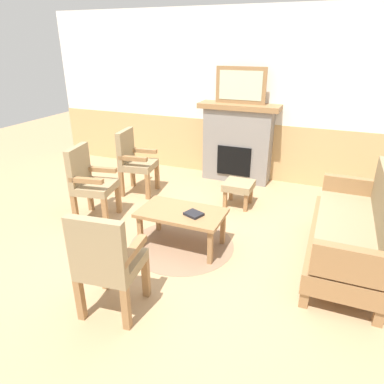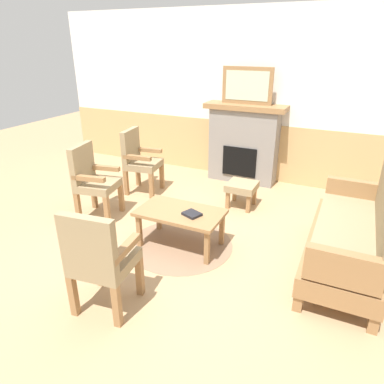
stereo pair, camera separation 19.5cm
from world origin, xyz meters
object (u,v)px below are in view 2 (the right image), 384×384
Objects in this scene: footstool at (242,188)px; armchair_front_left at (99,257)px; fireplace at (244,143)px; armchair_near_fireplace at (92,178)px; book_on_table at (192,214)px; couch at (352,235)px; framed_picture at (247,86)px; coffee_table at (181,215)px; armchair_by_window_left at (139,158)px.

footstool is 0.41× the size of armchair_front_left.
armchair_near_fireplace is at bearing -123.18° from fireplace.
book_on_table reaches higher than footstool.
couch is 2.46m from armchair_front_left.
fireplace is 0.72× the size of couch.
footstool is 2.05m from armchair_near_fireplace.
framed_picture reaches higher than coffee_table.
coffee_table is 0.98× the size of armchair_front_left.
framed_picture reaches higher than armchair_front_left.
couch is 1.84× the size of armchair_by_window_left.
armchair_by_window_left is 2.67m from armchair_front_left.
book_on_table is at bearing -8.45° from armchair_near_fireplace.
fireplace reaches higher than armchair_front_left.
armchair_by_window_left is at bearing 85.26° from armchair_near_fireplace.
couch is at bearing 12.78° from book_on_table.
coffee_table is at bearing -103.48° from footstool.
armchair_near_fireplace reaches higher than footstool.
couch is 1.84× the size of armchair_near_fireplace.
armchair_near_fireplace is at bearing 131.62° from armchair_front_left.
coffee_table is 0.98× the size of armchair_near_fireplace.
armchair_front_left is at bearing -103.58° from book_on_table.
footstool is (-1.46, 0.97, -0.11)m from couch.
fireplace reaches higher than armchair_near_fireplace.
armchair_near_fireplace and armchair_front_left have the same top height.
armchair_by_window_left and armchair_front_left have the same top height.
book_on_table is at bearing -86.00° from fireplace.
armchair_front_left is at bearing -92.00° from framed_picture.
armchair_by_window_left is (-1.62, -0.13, 0.25)m from footstool.
framed_picture reaches higher than book_on_table.
armchair_by_window_left is (-1.31, 1.17, 0.15)m from coffee_table.
fireplace reaches higher than armchair_by_window_left.
framed_picture is 2.00× the size of footstool.
book_on_table is 1.90m from armchair_by_window_left.
couch is at bearing -15.34° from armchair_by_window_left.
armchair_by_window_left is at bearing 164.66° from couch.
coffee_table is (0.00, -2.31, -1.17)m from framed_picture.
fireplace is 0.91m from framed_picture.
armchair_near_fireplace is 1.90m from armchair_front_left.
footstool is at bearing 33.03° from armchair_near_fireplace.
armchair_near_fireplace is at bearing -177.56° from couch.
armchair_front_left is (-0.29, -1.19, 0.08)m from book_on_table.
fireplace is 1.62× the size of framed_picture.
couch is 1.80m from coffee_table.
couch reaches higher than coffee_table.
armchair_near_fireplace is (-1.55, 0.23, 0.08)m from book_on_table.
fireplace reaches higher than footstool.
armchair_near_fireplace is (-1.39, 0.19, 0.15)m from coffee_table.
book_on_table is (-1.61, -0.36, 0.06)m from couch.
fireplace is 2.54m from armchair_near_fireplace.
framed_picture reaches higher than footstool.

